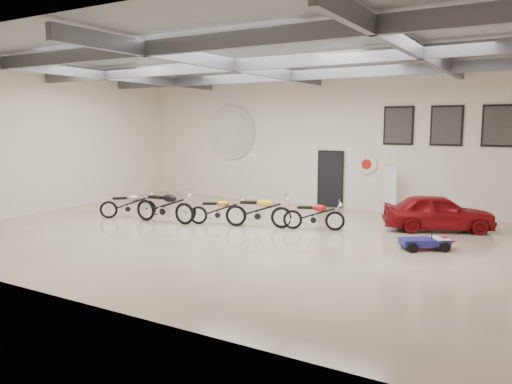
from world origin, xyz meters
The scene contains 19 objects.
floor centered at (0.00, 0.00, 0.00)m, with size 16.00×12.00×0.01m, color #C6B297.
ceiling centered at (0.00, 0.00, 5.00)m, with size 16.00×12.00×0.01m, color gray.
back_wall centered at (0.00, 6.00, 2.50)m, with size 16.00×0.02×5.00m, color #F0E4CE.
left_wall centered at (-8.00, 0.00, 2.50)m, with size 0.02×12.00×5.00m, color #F0E4CE.
ceiling_beams centered at (0.00, 0.00, 4.75)m, with size 15.80×11.80×0.32m, color #585A60, non-canonical shape.
door centered at (0.50, 5.95, 1.05)m, with size 0.92×0.08×2.10m, color black.
logo_plaque centered at (-4.00, 5.95, 2.80)m, with size 2.30×0.06×1.16m, color silver, non-canonical shape.
poster_left centered at (3.00, 5.96, 3.10)m, with size 1.05×0.08×1.35m, color black, non-canonical shape.
poster_mid centered at (4.60, 5.96, 3.10)m, with size 1.05×0.08×1.35m, color black, non-canonical shape.
poster_right centered at (6.20, 5.96, 3.10)m, with size 1.05×0.08×1.35m, color black, non-canonical shape.
oil_sign centered at (1.90, 5.95, 1.70)m, with size 0.72×0.10×0.72m, color white, non-canonical shape.
banner_stand centered at (2.92, 5.50, 0.88)m, with size 0.48×0.19×1.76m, color white, non-canonical shape.
motorcycle_silver centered at (-4.54, 0.37, 0.47)m, with size 1.82×0.56×0.95m, color silver, non-canonical shape.
motorcycle_black centered at (-2.92, 0.36, 0.56)m, with size 2.17×0.67×1.13m, color silver, non-canonical shape.
motorcycle_gold centered at (-1.29, 1.01, 0.46)m, with size 1.78×0.55×0.92m, color silver, non-canonical shape.
motorcycle_yellow centered at (0.05, 1.26, 0.53)m, with size 2.05×0.64×1.07m, color silver, non-canonical shape.
motorcycle_red centered at (1.67, 1.78, 0.47)m, with size 1.81×0.56×0.94m, color silver, non-canonical shape.
go_kart centered at (5.16, 1.07, 0.26)m, with size 1.46×0.66×0.53m, color navy, non-canonical shape.
vintage_car centered at (4.89, 3.61, 0.54)m, with size 3.19×1.29×1.09m, color maroon.
Camera 1 is at (7.64, -11.76, 3.15)m, focal length 35.00 mm.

